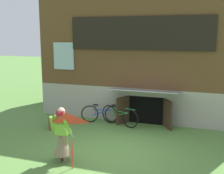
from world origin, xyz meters
TOP-DOWN VIEW (x-y plane):
  - ground_plane at (0.00, 0.00)m, footprint 60.00×60.00m
  - log_house at (-0.00, 5.24)m, footprint 8.47×5.61m
  - person at (-1.10, -1.05)m, footprint 0.60×0.52m
  - kite at (-0.67, -1.55)m, footprint 0.90×0.90m
  - bicycle_green at (-0.57, 2.43)m, footprint 1.61×0.60m
  - bicycle_blue at (-1.35, 2.55)m, footprint 1.54×0.49m
  - wooden_crate at (-2.60, 1.20)m, footprint 0.40×0.34m

SIDE VIEW (x-z plane):
  - ground_plane at x=0.00m, z-range 0.00..0.00m
  - wooden_crate at x=-2.60m, z-range 0.00..0.49m
  - bicycle_blue at x=-1.35m, z-range -0.01..0.72m
  - bicycle_green at x=-0.57m, z-range -0.01..0.76m
  - person at x=-1.10m, z-range -0.12..1.38m
  - kite at x=-0.67m, z-range 0.46..1.89m
  - log_house at x=0.00m, z-range 0.00..5.26m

